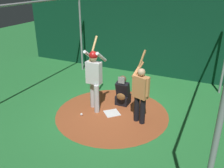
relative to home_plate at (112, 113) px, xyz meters
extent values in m
plane|color=#287A38|center=(0.00, 0.00, -0.01)|extent=(27.67, 27.67, 0.00)
cylinder|color=#9E4C28|center=(0.00, 0.00, -0.01)|extent=(3.31, 3.31, 0.01)
cube|color=white|center=(0.00, 0.00, 0.00)|extent=(0.59, 0.59, 0.01)
cylinder|color=#BCBCC0|center=(0.11, -0.45, 0.42)|extent=(0.15, 0.15, 0.87)
cylinder|color=#BCBCC0|center=(-0.13, -0.72, 0.42)|extent=(0.15, 0.15, 0.87)
cube|color=silver|center=(-0.01, -0.58, 1.18)|extent=(0.22, 0.44, 0.65)
cylinder|color=silver|center=(-0.11, -0.38, 1.65)|extent=(0.52, 0.09, 0.40)
cylinder|color=silver|center=(-0.11, -0.78, 1.65)|extent=(0.52, 0.09, 0.40)
sphere|color=tan|center=(-0.01, -0.58, 1.63)|extent=(0.22, 0.22, 0.22)
sphere|color=#A51414|center=(-0.01, -0.58, 1.69)|extent=(0.25, 0.25, 0.25)
cylinder|color=tan|center=(-0.23, -0.71, 1.78)|extent=(0.54, 0.06, 0.73)
cube|color=black|center=(-0.71, 0.05, 0.14)|extent=(0.40, 0.40, 0.30)
cube|color=black|center=(-0.67, 0.05, 0.51)|extent=(0.31, 0.40, 0.49)
sphere|color=brown|center=(-0.65, 0.05, 0.85)|extent=(0.23, 0.23, 0.23)
cube|color=gray|center=(-0.55, 0.05, 0.85)|extent=(0.03, 0.20, 0.20)
ellipsoid|color=brown|center=(-0.39, 0.11, 0.39)|extent=(0.12, 0.28, 0.22)
cylinder|color=black|center=(0.12, 0.97, 0.37)|extent=(0.15, 0.15, 0.76)
cylinder|color=black|center=(0.06, 0.78, 0.37)|extent=(0.15, 0.15, 0.76)
cube|color=#CB824D|center=(0.09, 0.88, 1.05)|extent=(0.34, 0.47, 0.60)
cylinder|color=#CB824D|center=(0.15, 1.07, 1.10)|extent=(0.09, 0.09, 0.51)
cylinder|color=#CB824D|center=(-0.07, 0.72, 1.45)|extent=(0.45, 0.23, 0.40)
sphere|color=tan|center=(0.09, 0.88, 1.46)|extent=(0.20, 0.20, 0.20)
cylinder|color=olive|center=(-0.15, 0.74, 1.57)|extent=(0.46, 0.21, 0.74)
cube|color=#0C3D26|center=(-3.68, 0.00, 1.79)|extent=(0.20, 11.67, 3.59)
cylinder|color=gray|center=(-2.90, -2.78, 1.50)|extent=(0.08, 0.08, 3.02)
cylinder|color=gray|center=(2.90, 2.78, 1.50)|extent=(0.08, 0.08, 3.02)
cylinder|color=gray|center=(0.00, -2.78, 3.00)|extent=(5.79, 0.07, 0.07)
sphere|color=white|center=(0.49, -0.75, 0.03)|extent=(0.07, 0.07, 0.07)
sphere|color=white|center=(-0.63, -1.04, 0.03)|extent=(0.07, 0.07, 0.07)
camera|label=1|loc=(5.71, 2.68, 3.67)|focal=39.27mm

